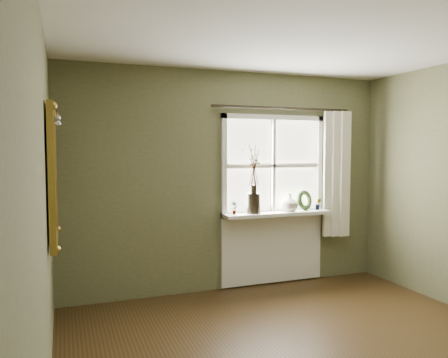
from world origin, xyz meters
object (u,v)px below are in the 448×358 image
wreath (304,202)px  gilt_mirror (52,175)px  dark_jug (254,203)px  cream_vase (290,202)px

wreath → gilt_mirror: (-2.92, -0.92, 0.45)m
wreath → gilt_mirror: bearing=177.1°
dark_jug → cream_vase: bearing=0.0°
dark_jug → wreath: dark_jug is taller
cream_vase → gilt_mirror: 2.86m
wreath → gilt_mirror: 3.09m
dark_jug → wreath: size_ratio=0.94×
dark_jug → wreath: bearing=3.2°
gilt_mirror → dark_jug: bearing=21.7°
dark_jug → cream_vase: (0.48, 0.00, -0.01)m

